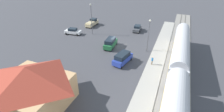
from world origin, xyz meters
TOP-DOWN VIEW (x-y plane):
  - ground_plane at (0.00, 0.00)m, footprint 200.00×200.00m
  - railway_track at (-14.00, 0.00)m, footprint 4.80×70.00m
  - platform at (-10.00, 0.00)m, footprint 3.20×46.00m
  - passenger_train at (-14.00, 12.35)m, footprint 2.93×40.01m
  - station_building at (4.00, 22.00)m, footprint 9.98×8.98m
  - pedestrian_on_platform at (-9.37, 5.69)m, footprint 0.36×0.36m
  - pickup_tan at (12.50, -10.63)m, footprint 2.01×5.42m
  - sedan_white at (14.09, -2.31)m, footprint 4.71×2.73m
  - sedan_charcoal at (-1.89, -11.58)m, footprint 2.15×4.62m
  - suv_green at (1.19, 1.27)m, footprint 2.29×5.02m
  - suv_blue at (-3.78, 6.88)m, footprint 2.91×5.20m
  - light_pole_near_platform at (-7.20, 0.06)m, footprint 0.44×0.44m
  - light_pole_lot_center at (9.10, -4.43)m, footprint 0.44×0.44m

SIDE VIEW (x-z plane):
  - ground_plane at x=0.00m, z-range 0.00..0.00m
  - railway_track at x=-14.00m, z-range -0.06..0.24m
  - platform at x=-10.00m, z-range 0.00..0.30m
  - sedan_white at x=14.09m, z-range 0.01..1.75m
  - sedan_charcoal at x=-1.89m, z-range 0.01..1.75m
  - pickup_tan at x=12.50m, z-range -0.04..2.10m
  - suv_green at x=1.19m, z-range 0.04..2.26m
  - suv_blue at x=-3.78m, z-range 0.04..2.26m
  - pedestrian_on_platform at x=-9.37m, z-range 0.43..2.14m
  - passenger_train at x=-14.00m, z-range 0.37..5.35m
  - station_building at x=4.00m, z-range 0.13..6.39m
  - light_pole_near_platform at x=-7.20m, z-range 0.98..8.35m
  - light_pole_lot_center at x=9.10m, z-range 1.03..9.36m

